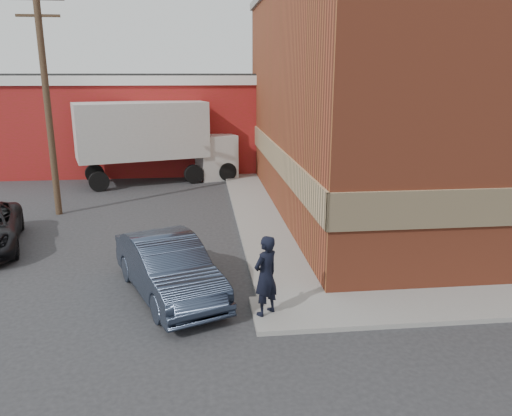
{
  "coord_description": "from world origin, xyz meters",
  "views": [
    {
      "loc": [
        -1.63,
        -11.61,
        5.63
      ],
      "look_at": [
        0.1,
        3.68,
        1.46
      ],
      "focal_mm": 35.0,
      "sensor_mm": 36.0,
      "label": 1
    }
  ],
  "objects_px": {
    "brick_building": "(439,96)",
    "sedan": "(168,267)",
    "box_truck": "(158,136)",
    "man": "(266,276)",
    "utility_pole": "(47,97)",
    "warehouse": "(128,121)"
  },
  "relations": [
    {
      "from": "man",
      "to": "box_truck",
      "type": "height_order",
      "value": "box_truck"
    },
    {
      "from": "brick_building",
      "to": "sedan",
      "type": "relative_size",
      "value": 3.88
    },
    {
      "from": "warehouse",
      "to": "sedan",
      "type": "height_order",
      "value": "warehouse"
    },
    {
      "from": "sedan",
      "to": "box_truck",
      "type": "bearing_deg",
      "value": 73.06
    },
    {
      "from": "warehouse",
      "to": "sedan",
      "type": "distance_m",
      "value": 19.8
    },
    {
      "from": "utility_pole",
      "to": "sedan",
      "type": "height_order",
      "value": "utility_pole"
    },
    {
      "from": "brick_building",
      "to": "sedan",
      "type": "bearing_deg",
      "value": -142.75
    },
    {
      "from": "man",
      "to": "box_truck",
      "type": "distance_m",
      "value": 16.37
    },
    {
      "from": "utility_pole",
      "to": "brick_building",
      "type": "bearing_deg",
      "value": -0.02
    },
    {
      "from": "sedan",
      "to": "box_truck",
      "type": "distance_m",
      "value": 14.5
    },
    {
      "from": "warehouse",
      "to": "man",
      "type": "distance_m",
      "value": 21.81
    },
    {
      "from": "warehouse",
      "to": "utility_pole",
      "type": "xyz_separation_m",
      "value": [
        -1.5,
        -11.0,
        1.93
      ]
    },
    {
      "from": "box_truck",
      "to": "sedan",
      "type": "bearing_deg",
      "value": -101.12
    },
    {
      "from": "man",
      "to": "sedan",
      "type": "xyz_separation_m",
      "value": [
        -2.33,
        1.56,
        -0.31
      ]
    },
    {
      "from": "brick_building",
      "to": "utility_pole",
      "type": "relative_size",
      "value": 2.03
    },
    {
      "from": "brick_building",
      "to": "utility_pole",
      "type": "xyz_separation_m",
      "value": [
        -16.0,
        0.0,
        0.06
      ]
    },
    {
      "from": "utility_pole",
      "to": "sedan",
      "type": "xyz_separation_m",
      "value": [
        4.97,
        -8.39,
        -3.97
      ]
    },
    {
      "from": "warehouse",
      "to": "box_truck",
      "type": "xyz_separation_m",
      "value": [
        2.18,
        -5.04,
        -0.39
      ]
    },
    {
      "from": "brick_building",
      "to": "man",
      "type": "height_order",
      "value": "brick_building"
    },
    {
      "from": "man",
      "to": "sedan",
      "type": "height_order",
      "value": "man"
    },
    {
      "from": "sedan",
      "to": "man",
      "type": "bearing_deg",
      "value": -55.79
    },
    {
      "from": "man",
      "to": "box_truck",
      "type": "relative_size",
      "value": 0.22
    }
  ]
}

